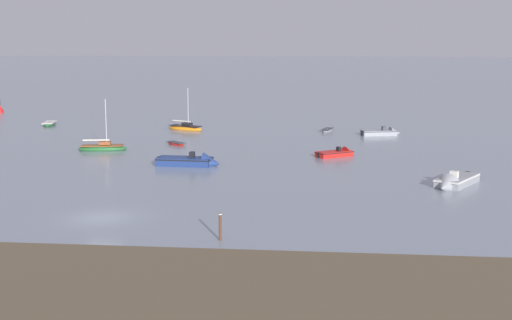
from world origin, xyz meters
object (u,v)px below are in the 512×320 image
sailboat_moored_1 (186,128)px  mooring_post_near (220,227)px  channel_buoy (0,110)px  motorboat_moored_5 (384,133)px  rowboat_moored_4 (176,144)px  motorboat_moored_0 (339,154)px  sailboat_moored_0 (103,148)px  motorboat_moored_1 (194,163)px  rowboat_moored_0 (327,130)px  motorboat_moored_4 (453,183)px  rowboat_moored_3 (50,124)px

sailboat_moored_1 → mooring_post_near: bearing=-51.4°
channel_buoy → mooring_post_near: size_ratio=1.19×
motorboat_moored_5 → rowboat_moored_4: 27.14m
motorboat_moored_0 → sailboat_moored_0: sailboat_moored_0 is taller
motorboat_moored_1 → sailboat_moored_1: 27.43m
rowboat_moored_0 → motorboat_moored_0: (1.40, -19.80, 0.07)m
sailboat_moored_0 → mooring_post_near: bearing=-72.6°
motorboat_moored_0 → sailboat_moored_1: sailboat_moored_1 is taller
sailboat_moored_1 → motorboat_moored_4: bearing=-24.0°
sailboat_moored_1 → motorboat_moored_4: sailboat_moored_1 is taller
motorboat_moored_1 → motorboat_moored_4: motorboat_moored_1 is taller
motorboat_moored_5 → rowboat_moored_4: size_ratio=1.93×
motorboat_moored_0 → channel_buoy: size_ratio=2.01×
motorboat_moored_0 → sailboat_moored_0: bearing=142.1°
motorboat_moored_5 → rowboat_moored_4: bearing=-171.2°
motorboat_moored_5 → channel_buoy: 64.81m
motorboat_moored_1 → rowboat_moored_0: bearing=67.9°
motorboat_moored_1 → rowboat_moored_4: size_ratio=2.28×
motorboat_moored_4 → mooring_post_near: mooring_post_near is taller
channel_buoy → mooring_post_near: bearing=-56.1°
sailboat_moored_0 → rowboat_moored_4: size_ratio=2.13×
motorboat_moored_0 → motorboat_moored_5: 17.99m
sailboat_moored_0 → rowboat_moored_3: sailboat_moored_0 is taller
sailboat_moored_1 → rowboat_moored_3: sailboat_moored_1 is taller
sailboat_moored_0 → sailboat_moored_1: size_ratio=1.00×
channel_buoy → motorboat_moored_4: bearing=-39.2°
sailboat_moored_0 → motorboat_moored_4: size_ratio=0.96×
rowboat_moored_3 → rowboat_moored_4: rowboat_moored_3 is taller
motorboat_moored_1 → sailboat_moored_1: size_ratio=1.07×
motorboat_moored_0 → motorboat_moored_5: (5.90, 17.00, 0.03)m
sailboat_moored_0 → motorboat_moored_4: 38.98m
rowboat_moored_0 → motorboat_moored_4: 36.22m
mooring_post_near → motorboat_moored_5: bearing=74.7°
rowboat_moored_0 → motorboat_moored_5: 7.82m
motorboat_moored_4 → channel_buoy: 83.59m
mooring_post_near → rowboat_moored_4: bearing=106.0°
motorboat_moored_1 → channel_buoy: bearing=135.7°
sailboat_moored_1 → rowboat_moored_4: (1.61, -13.49, -0.13)m
motorboat_moored_5 → mooring_post_near: 51.73m
sailboat_moored_0 → mooring_post_near: size_ratio=3.09×
motorboat_moored_0 → motorboat_moored_5: bearing=35.4°
motorboat_moored_1 → rowboat_moored_4: bearing=112.6°
motorboat_moored_1 → rowboat_moored_3: 39.67m
motorboat_moored_0 → rowboat_moored_4: bearing=127.0°
motorboat_moored_4 → motorboat_moored_5: bearing=-143.2°
channel_buoy → motorboat_moored_5: bearing=-18.9°
sailboat_moored_0 → rowboat_moored_0: bearing=25.9°
sailboat_moored_0 → motorboat_moored_4: bearing=-35.1°
motorboat_moored_1 → motorboat_moored_5: 31.55m
rowboat_moored_4 → rowboat_moored_0: bearing=-97.9°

